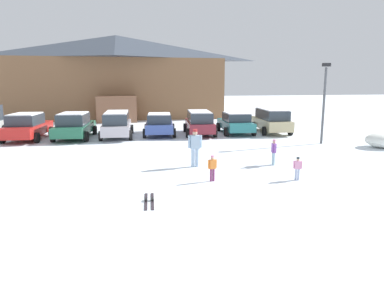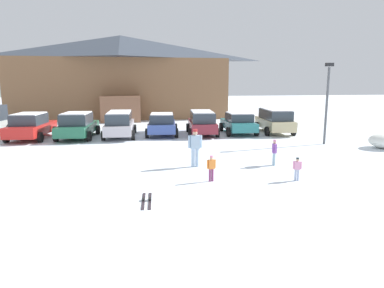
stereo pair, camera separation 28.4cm
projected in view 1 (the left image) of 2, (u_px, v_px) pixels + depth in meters
name	position (u px, v px, depth m)	size (l,w,h in m)	color
ground	(216.00, 218.00, 9.39)	(160.00, 160.00, 0.00)	white
ski_lodge	(117.00, 76.00, 35.86)	(21.71, 10.28, 8.42)	brown
parked_red_sedan	(27.00, 126.00, 22.04)	(2.54, 4.72, 1.71)	red
parked_green_coupe	(74.00, 125.00, 22.53)	(2.54, 4.91, 1.71)	#236548
parked_silver_wagon	(117.00, 123.00, 23.06)	(2.22, 4.82, 1.72)	#BDB5BE
parked_blue_hatchback	(159.00, 124.00, 23.92)	(2.49, 4.36, 1.54)	#374E9A
parked_maroon_van	(199.00, 122.00, 24.13)	(2.40, 4.52, 1.67)	maroon
parked_teal_hatchback	(236.00, 123.00, 24.69)	(2.35, 4.26, 1.53)	#29797B
parked_beige_suv	(271.00, 120.00, 25.10)	(2.43, 4.78, 1.75)	tan
skier_child_in_pink_snowsuit	(298.00, 167.00, 12.97)	(0.31, 0.20, 0.89)	#9EADCE
skier_adult_in_blue_parka	(195.00, 146.00, 14.96)	(0.62, 0.25, 1.67)	#9CB8D5
skier_child_in_orange_jacket	(212.00, 167.00, 12.81)	(0.36, 0.19, 0.99)	#783261
skier_child_in_purple_jacket	(274.00, 151.00, 15.32)	(0.22, 0.43, 1.16)	#95B8CA
pair_of_skis	(149.00, 201.00, 10.72)	(0.38, 1.56, 0.08)	#2A2229
lamp_post	(324.00, 98.00, 20.26)	(0.44, 0.24, 4.77)	#515459
plowed_snow_pile	(384.00, 140.00, 19.43)	(2.16, 1.72, 0.87)	white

